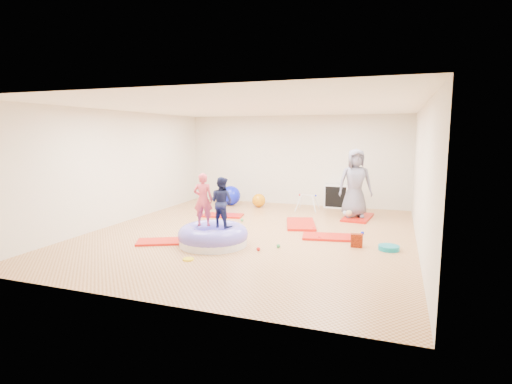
% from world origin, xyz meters
% --- Properties ---
extents(room, '(7.01, 8.01, 2.81)m').
position_xyz_m(room, '(0.00, 0.00, 1.40)').
color(room, tan).
rests_on(room, ground).
extents(gym_mat_front_left, '(1.19, 0.94, 0.04)m').
position_xyz_m(gym_mat_front_left, '(-1.45, -1.36, 0.02)').
color(gym_mat_front_left, red).
rests_on(gym_mat_front_left, ground).
extents(gym_mat_mid_left, '(1.16, 0.70, 0.05)m').
position_xyz_m(gym_mat_mid_left, '(-1.39, 1.50, 0.02)').
color(gym_mat_mid_left, red).
rests_on(gym_mat_mid_left, ground).
extents(gym_mat_center_back, '(1.01, 1.47, 0.06)m').
position_xyz_m(gym_mat_center_back, '(0.87, 1.16, 0.03)').
color(gym_mat_center_back, red).
rests_on(gym_mat_center_back, ground).
extents(gym_mat_right, '(1.26, 0.78, 0.05)m').
position_xyz_m(gym_mat_right, '(1.76, 0.15, 0.02)').
color(gym_mat_right, red).
rests_on(gym_mat_right, ground).
extents(gym_mat_rear_right, '(0.77, 1.35, 0.05)m').
position_xyz_m(gym_mat_rear_right, '(2.12, 2.44, 0.03)').
color(gym_mat_rear_right, red).
rests_on(gym_mat_rear_right, ground).
extents(inflatable_cushion, '(1.41, 1.41, 0.45)m').
position_xyz_m(inflatable_cushion, '(-0.39, -1.18, 0.17)').
color(inflatable_cushion, silver).
rests_on(inflatable_cushion, ground).
extents(child_pink, '(0.45, 0.35, 1.09)m').
position_xyz_m(child_pink, '(-0.66, -1.08, 0.95)').
color(child_pink, '#D6414E').
rests_on(child_pink, inflatable_cushion).
extents(child_navy, '(0.58, 0.50, 1.02)m').
position_xyz_m(child_navy, '(-0.25, -1.07, 0.92)').
color(child_navy, '#15193C').
rests_on(child_navy, inflatable_cushion).
extents(adult_caregiver, '(1.01, 0.81, 1.79)m').
position_xyz_m(adult_caregiver, '(2.03, 2.39, 0.95)').
color(adult_caregiver, slate).
rests_on(adult_caregiver, gym_mat_rear_right).
extents(infant, '(0.36, 0.37, 0.21)m').
position_xyz_m(infant, '(1.92, 2.26, 0.16)').
color(infant, '#ABBBCD').
rests_on(infant, gym_mat_rear_right).
extents(ball_pit_balls, '(4.60, 3.30, 0.08)m').
position_xyz_m(ball_pit_balls, '(0.17, 0.19, 0.04)').
color(ball_pit_balls, red).
rests_on(ball_pit_balls, ground).
extents(exercise_ball_blue, '(0.61, 0.61, 0.61)m').
position_xyz_m(exercise_ball_blue, '(-1.85, 3.14, 0.31)').
color(exercise_ball_blue, '#0C16D3').
rests_on(exercise_ball_blue, ground).
extents(exercise_ball_orange, '(0.41, 0.41, 0.41)m').
position_xyz_m(exercise_ball_orange, '(-0.91, 3.13, 0.21)').
color(exercise_ball_orange, orange).
rests_on(exercise_ball_orange, ground).
extents(infant_play_gym, '(0.63, 0.60, 0.49)m').
position_xyz_m(infant_play_gym, '(0.64, 2.96, 0.32)').
color(infant_play_gym, silver).
rests_on(infant_play_gym, ground).
extents(cube_shelf, '(0.72, 0.35, 0.72)m').
position_xyz_m(cube_shelf, '(1.35, 3.79, 0.36)').
color(cube_shelf, silver).
rests_on(cube_shelf, ground).
extents(balance_disc, '(0.40, 0.40, 0.09)m').
position_xyz_m(balance_disc, '(2.97, -0.38, 0.04)').
color(balance_disc, '#0A7A8A').
rests_on(balance_disc, ground).
extents(backpack, '(0.24, 0.16, 0.26)m').
position_xyz_m(backpack, '(2.36, -0.37, 0.13)').
color(backpack, '#BF2901').
rests_on(backpack, ground).
extents(yellow_toy, '(0.20, 0.20, 0.03)m').
position_xyz_m(yellow_toy, '(-0.39, -2.22, 0.02)').
color(yellow_toy, yellow).
rests_on(yellow_toy, ground).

